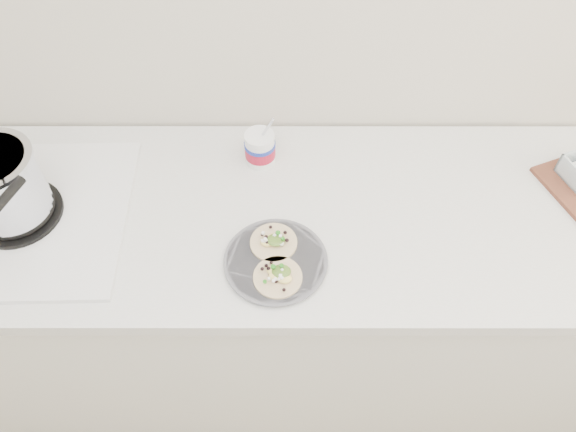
{
  "coord_description": "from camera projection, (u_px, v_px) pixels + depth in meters",
  "views": [
    {
      "loc": [
        -0.04,
        0.5,
        2.05
      ],
      "look_at": [
        -0.04,
        1.35,
        0.96
      ],
      "focal_mm": 35.0,
      "sensor_mm": 36.0,
      "label": 1
    }
  ],
  "objects": [
    {
      "name": "counter",
      "position": [
        299.0,
        293.0,
        1.83
      ],
      "size": [
        2.44,
        0.66,
        0.9
      ],
      "color": "white",
      "rests_on": "ground"
    },
    {
      "name": "stove",
      "position": [
        8.0,
        196.0,
        1.39
      ],
      "size": [
        0.56,
        0.52,
        0.26
      ],
      "rotation": [
        0.0,
        0.0,
        0.02
      ],
      "color": "silver",
      "rests_on": "counter"
    },
    {
      "name": "taco_plate",
      "position": [
        276.0,
        259.0,
        1.36
      ],
      "size": [
        0.25,
        0.25,
        0.04
      ],
      "rotation": [
        0.0,
        0.0,
        -0.15
      ],
      "color": "#595960",
      "rests_on": "counter"
    },
    {
      "name": "tub",
      "position": [
        261.0,
        145.0,
        1.53
      ],
      "size": [
        0.09,
        0.09,
        0.19
      ],
      "rotation": [
        0.0,
        0.0,
        0.28
      ],
      "color": "white",
      "rests_on": "counter"
    }
  ]
}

